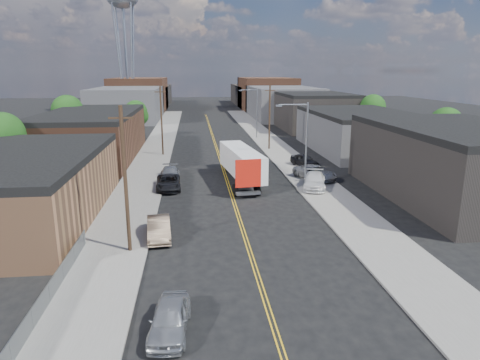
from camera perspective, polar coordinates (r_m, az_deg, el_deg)
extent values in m
plane|color=black|center=(78.96, -3.54, 5.50)|extent=(260.00, 260.00, 0.00)
cube|color=gold|center=(64.19, -2.88, 3.46)|extent=(0.32, 120.00, 0.01)
cube|color=slate|center=(64.35, -11.37, 3.29)|extent=(5.00, 140.00, 0.15)
cube|color=slate|center=(65.41, 5.47, 3.68)|extent=(5.00, 140.00, 0.15)
cube|color=#916242|center=(39.87, -27.13, -1.21)|extent=(12.00, 22.00, 5.00)
cube|color=black|center=(39.29, -27.59, 2.73)|extent=(12.00, 22.00, 0.60)
cube|color=#4F2E1F|center=(64.23, -19.18, 5.40)|extent=(12.00, 26.00, 6.00)
cube|color=black|center=(63.85, -19.42, 8.33)|extent=(12.00, 26.00, 0.60)
cube|color=black|center=(46.64, 27.28, 1.79)|extent=(14.00, 22.00, 6.50)
cube|color=black|center=(46.10, 27.78, 6.10)|extent=(14.00, 22.00, 0.60)
cube|color=navy|center=(43.21, 19.77, 2.14)|extent=(0.30, 20.00, 0.80)
cube|color=#3D3D40|center=(69.52, 15.55, 6.09)|extent=(14.00, 24.00, 5.50)
cube|color=black|center=(69.18, 15.72, 8.59)|extent=(14.00, 24.00, 0.60)
cube|color=black|center=(93.92, 9.75, 8.88)|extent=(14.00, 22.00, 7.00)
cube|color=black|center=(93.65, 9.85, 11.20)|extent=(14.00, 22.00, 0.60)
cube|color=#3D3D40|center=(114.40, -14.67, 9.83)|extent=(16.00, 30.00, 8.00)
cube|color=#3D3D40|center=(115.67, 5.66, 10.26)|extent=(16.00, 30.00, 8.00)
cube|color=#4F2E1F|center=(139.09, -13.24, 11.05)|extent=(16.00, 26.00, 10.00)
cube|color=#4F2E1F|center=(140.13, 3.55, 11.41)|extent=(16.00, 26.00, 10.00)
cube|color=black|center=(159.02, -12.37, 10.92)|extent=(16.00, 40.00, 7.00)
cube|color=black|center=(159.93, 2.31, 11.25)|extent=(16.00, 40.00, 7.00)
cylinder|color=gray|center=(129.28, -14.94, 15.16)|extent=(0.80, 0.80, 30.00)
cylinder|color=gray|center=(127.81, -15.86, 15.12)|extent=(1.94, 1.94, 29.98)
cylinder|color=gray|center=(127.30, -14.24, 15.23)|extent=(1.94, 1.94, 29.98)
cylinder|color=gray|center=(131.28, -15.61, 15.10)|extent=(1.94, 1.94, 29.98)
cylinder|color=gray|center=(130.79, -14.03, 15.20)|extent=(1.94, 1.94, 29.98)
cylinder|color=gray|center=(45.14, 8.83, 4.48)|extent=(0.18, 0.18, 9.00)
cylinder|color=gray|center=(44.25, 7.14, 9.95)|extent=(3.00, 0.12, 0.12)
cube|color=gray|center=(43.93, 5.20, 9.84)|extent=(0.60, 0.25, 0.18)
cylinder|color=gray|center=(79.17, 2.27, 8.82)|extent=(0.18, 0.18, 9.00)
cylinder|color=gray|center=(78.67, 1.20, 11.93)|extent=(3.00, 0.12, 0.12)
cube|color=gray|center=(78.49, 0.09, 11.86)|extent=(0.60, 0.25, 0.18)
cylinder|color=black|center=(29.19, -15.03, -0.24)|extent=(0.26, 0.26, 10.00)
cube|color=black|center=(28.46, -15.58, 7.97)|extent=(1.60, 0.12, 0.12)
cylinder|color=black|center=(63.50, -10.41, 7.69)|extent=(0.26, 0.26, 10.00)
cube|color=black|center=(63.17, -10.59, 11.47)|extent=(1.60, 0.12, 0.12)
cylinder|color=black|center=(67.37, 3.96, 8.26)|extent=(0.26, 0.26, 10.00)
cube|color=black|center=(67.06, 4.02, 11.83)|extent=(1.60, 0.12, 0.12)
cube|color=slate|center=(25.57, -24.10, -13.75)|extent=(0.02, 16.00, 1.20)
cube|color=slate|center=(25.30, -24.24, -12.54)|extent=(0.05, 16.00, 0.05)
cylinder|color=black|center=(53.03, -28.69, 1.72)|extent=(0.36, 0.36, 4.25)
sphere|color=#183B10|center=(52.50, -29.14, 5.34)|extent=(4.76, 4.76, 4.76)
sphere|color=#183B10|center=(52.65, -28.30, 4.52)|extent=(3.74, 3.74, 3.74)
cylinder|color=black|center=(76.36, -21.77, 5.91)|extent=(0.36, 0.36, 4.50)
sphere|color=#183B10|center=(75.98, -22.02, 8.60)|extent=(5.04, 5.04, 5.04)
sphere|color=#183B10|center=(76.19, -21.46, 7.98)|extent=(3.96, 3.96, 3.96)
sphere|color=#183B10|center=(75.79, -22.42, 8.07)|extent=(3.60, 3.60, 3.60)
cylinder|color=black|center=(81.25, -13.61, 6.71)|extent=(0.36, 0.36, 3.75)
sphere|color=#183B10|center=(80.93, -13.74, 8.82)|extent=(4.20, 4.20, 4.20)
sphere|color=#183B10|center=(81.22, -13.25, 8.33)|extent=(3.30, 3.30, 3.30)
sphere|color=#183B10|center=(80.65, -14.10, 8.40)|extent=(3.00, 3.00, 3.00)
cylinder|color=black|center=(64.37, 25.43, 3.92)|extent=(0.36, 0.36, 4.00)
sphere|color=#183B10|center=(63.95, 25.74, 6.74)|extent=(4.48, 4.48, 4.48)
sphere|color=#183B10|center=(64.61, 25.98, 6.06)|extent=(3.52, 3.52, 3.52)
sphere|color=#183B10|center=(63.41, 25.49, 6.20)|extent=(3.20, 3.20, 3.20)
cylinder|color=black|center=(85.48, 17.12, 7.01)|extent=(0.36, 0.36, 4.25)
sphere|color=#183B10|center=(85.15, 17.28, 9.28)|extent=(4.76, 4.76, 4.76)
sphere|color=#183B10|center=(85.73, 17.54, 8.72)|extent=(3.74, 3.74, 3.74)
sphere|color=#183B10|center=(84.63, 17.05, 8.86)|extent=(3.40, 3.40, 3.40)
cube|color=silver|center=(46.82, 0.20, 2.54)|extent=(4.02, 11.88, 2.72)
cube|color=red|center=(41.18, 1.11, 0.89)|extent=(2.54, 0.45, 2.74)
cube|color=gray|center=(41.68, 1.09, -1.77)|extent=(2.45, 0.91, 0.25)
cube|color=black|center=(54.02, -0.66, 3.03)|extent=(2.81, 3.40, 3.01)
cylinder|color=black|center=(43.03, 0.86, -1.32)|extent=(2.63, 1.29, 0.97)
cylinder|color=black|center=(54.23, -0.66, 1.97)|extent=(2.53, 1.28, 0.97)
imported|color=#AEB1B3|center=(21.49, -9.35, -17.77)|extent=(2.13, 4.50, 1.49)
imported|color=#78624E|center=(32.47, -10.78, -6.34)|extent=(2.07, 4.84, 1.55)
imported|color=black|center=(45.47, -9.52, -0.32)|extent=(2.72, 5.47, 1.49)
imported|color=#939597|center=(48.99, -9.30, 0.77)|extent=(2.31, 5.32, 1.52)
imported|color=gray|center=(49.20, 10.00, 0.99)|extent=(4.82, 6.12, 1.55)
imported|color=silver|center=(45.49, 9.91, -0.09)|extent=(3.60, 5.77, 1.56)
imported|color=black|center=(55.75, 8.58, 2.62)|extent=(3.32, 4.92, 1.56)
imported|color=black|center=(63.27, -0.32, 4.03)|extent=(3.26, 5.84, 1.54)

